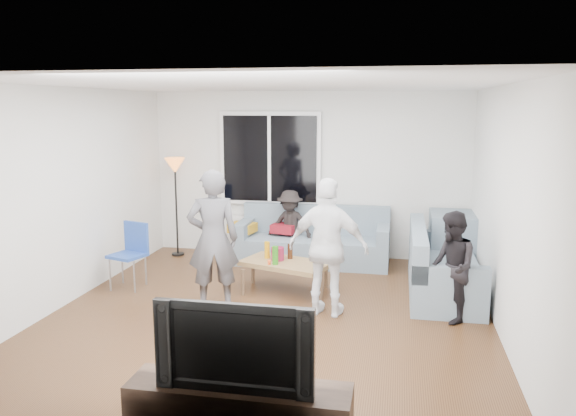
% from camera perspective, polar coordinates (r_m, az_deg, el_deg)
% --- Properties ---
extents(floor, '(5.00, 5.50, 0.04)m').
position_cam_1_polar(floor, '(6.69, -1.86, -10.79)').
color(floor, '#56351C').
rests_on(floor, ground).
extents(ceiling, '(5.00, 5.50, 0.04)m').
position_cam_1_polar(ceiling, '(6.25, -2.01, 12.43)').
color(ceiling, white).
rests_on(ceiling, ground).
extents(wall_back, '(5.00, 0.04, 2.60)m').
position_cam_1_polar(wall_back, '(9.03, 2.04, 3.37)').
color(wall_back, silver).
rests_on(wall_back, ground).
extents(wall_front, '(5.00, 0.04, 2.60)m').
position_cam_1_polar(wall_front, '(3.76, -11.55, -6.69)').
color(wall_front, silver).
rests_on(wall_front, ground).
extents(wall_left, '(0.04, 5.50, 2.60)m').
position_cam_1_polar(wall_left, '(7.32, -21.52, 1.04)').
color(wall_left, silver).
rests_on(wall_left, ground).
extents(wall_right, '(0.04, 5.50, 2.60)m').
position_cam_1_polar(wall_right, '(6.28, 21.09, -0.37)').
color(wall_right, silver).
rests_on(wall_right, ground).
extents(window_frame, '(1.62, 0.06, 1.47)m').
position_cam_1_polar(window_frame, '(9.04, -1.81, 4.97)').
color(window_frame, white).
rests_on(window_frame, wall_back).
extents(window_glass, '(1.50, 0.02, 1.35)m').
position_cam_1_polar(window_glass, '(9.00, -1.86, 4.95)').
color(window_glass, black).
rests_on(window_glass, window_frame).
extents(window_mullion, '(0.05, 0.03, 1.35)m').
position_cam_1_polar(window_mullion, '(8.99, -1.88, 4.94)').
color(window_mullion, white).
rests_on(window_mullion, window_frame).
extents(radiator, '(1.30, 0.12, 0.62)m').
position_cam_1_polar(radiator, '(9.20, -1.82, -2.77)').
color(radiator, silver).
rests_on(radiator, floor).
extents(potted_plant, '(0.20, 0.18, 0.32)m').
position_cam_1_polar(potted_plant, '(9.00, 0.28, -0.00)').
color(potted_plant, '#2A6A2C').
rests_on(potted_plant, radiator).
extents(vase, '(0.20, 0.20, 0.18)m').
position_cam_1_polar(vase, '(9.13, -3.02, -0.32)').
color(vase, white).
rests_on(vase, radiator).
extents(sofa_back_section, '(2.30, 0.85, 0.85)m').
position_cam_1_polar(sofa_back_section, '(8.67, 2.50, -2.80)').
color(sofa_back_section, slate).
rests_on(sofa_back_section, floor).
extents(sofa_right_section, '(2.00, 0.85, 0.85)m').
position_cam_1_polar(sofa_right_section, '(7.54, 15.40, -5.16)').
color(sofa_right_section, slate).
rests_on(sofa_right_section, floor).
extents(sofa_corner, '(0.85, 0.85, 0.85)m').
position_cam_1_polar(sofa_corner, '(8.63, 16.81, -3.31)').
color(sofa_corner, slate).
rests_on(sofa_corner, floor).
extents(cushion_yellow, '(0.43, 0.39, 0.14)m').
position_cam_1_polar(cushion_yellow, '(8.86, -4.59, -1.97)').
color(cushion_yellow, '#C08A1C').
rests_on(cushion_yellow, sofa_back_section).
extents(cushion_red, '(0.41, 0.37, 0.13)m').
position_cam_1_polar(cushion_red, '(8.79, -0.38, -2.04)').
color(cushion_red, maroon).
rests_on(cushion_red, sofa_back_section).
extents(coffee_table, '(1.23, 0.92, 0.40)m').
position_cam_1_polar(coffee_table, '(7.41, -0.27, -6.87)').
color(coffee_table, olive).
rests_on(coffee_table, floor).
extents(pitcher, '(0.17, 0.17, 0.17)m').
position_cam_1_polar(pitcher, '(7.39, -1.06, -4.61)').
color(pitcher, maroon).
rests_on(pitcher, coffee_table).
extents(side_chair, '(0.50, 0.50, 0.86)m').
position_cam_1_polar(side_chair, '(7.77, -15.80, -4.68)').
color(side_chair, '#23449B').
rests_on(side_chair, floor).
extents(floor_lamp, '(0.32, 0.32, 1.56)m').
position_cam_1_polar(floor_lamp, '(9.22, -11.13, 0.05)').
color(floor_lamp, orange).
rests_on(floor_lamp, floor).
extents(player_left, '(0.70, 0.57, 1.66)m').
position_cam_1_polar(player_left, '(6.76, -7.52, -3.11)').
color(player_left, '#4C4B50').
rests_on(player_left, floor).
extents(player_right, '(0.98, 0.53, 1.59)m').
position_cam_1_polar(player_right, '(6.47, 4.06, -3.98)').
color(player_right, white).
rests_on(player_right, floor).
extents(spectator_right, '(0.56, 0.67, 1.24)m').
position_cam_1_polar(spectator_right, '(6.57, 16.08, -5.71)').
color(spectator_right, black).
rests_on(spectator_right, floor).
extents(spectator_back, '(0.77, 0.52, 1.11)m').
position_cam_1_polar(spectator_back, '(8.73, 0.19, -1.82)').
color(spectator_back, black).
rests_on(spectator_back, floor).
extents(tv_console, '(1.60, 0.40, 0.44)m').
position_cam_1_polar(tv_console, '(4.32, -4.93, -19.85)').
color(tv_console, '#36251B').
rests_on(tv_console, floor).
extents(television, '(1.12, 0.15, 0.64)m').
position_cam_1_polar(television, '(4.07, -5.05, -13.25)').
color(television, black).
rests_on(television, tv_console).
extents(bottle_c, '(0.07, 0.07, 0.20)m').
position_cam_1_polar(bottle_c, '(7.46, 0.21, -4.36)').
color(bottle_c, black).
rests_on(bottle_c, coffee_table).
extents(bottle_a, '(0.07, 0.07, 0.22)m').
position_cam_1_polar(bottle_a, '(7.49, -2.11, -4.22)').
color(bottle_a, '#CB890B').
rests_on(bottle_a, coffee_table).
extents(bottle_b, '(0.08, 0.08, 0.23)m').
position_cam_1_polar(bottle_b, '(7.20, -1.29, -4.77)').
color(bottle_b, '#277916').
rests_on(bottle_b, coffee_table).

